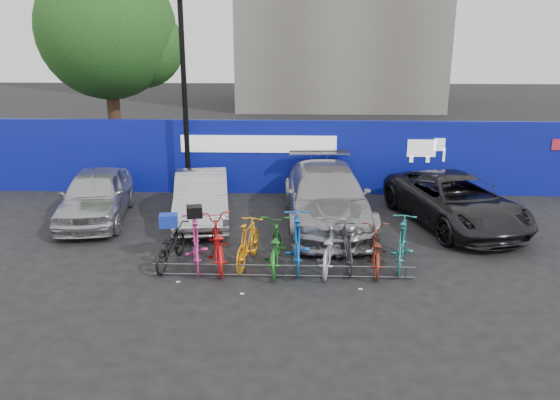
{
  "coord_description": "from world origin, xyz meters",
  "views": [
    {
      "loc": [
        0.33,
        -11.3,
        4.95
      ],
      "look_at": [
        -0.16,
        2.0,
        0.96
      ],
      "focal_mm": 35.0,
      "sensor_mm": 36.0,
      "label": 1
    }
  ],
  "objects_px": {
    "bike_1": "(196,242)",
    "bike_4": "(275,246)",
    "car_3": "(455,201)",
    "bike_8": "(375,250)",
    "bike_rack": "(283,271)",
    "bike_7": "(346,247)",
    "bike_0": "(170,246)",
    "tree": "(114,33)",
    "bike_5": "(297,241)",
    "bike_6": "(328,247)",
    "car_2": "(327,196)",
    "bike_9": "(402,242)",
    "car_1": "(202,197)",
    "bike_3": "(248,243)",
    "bike_2": "(217,243)",
    "lamppost": "(184,94)",
    "car_0": "(96,195)"
  },
  "relations": [
    {
      "from": "bike_4",
      "to": "bike_7",
      "type": "distance_m",
      "value": 1.59
    },
    {
      "from": "bike_4",
      "to": "bike_5",
      "type": "xyz_separation_m",
      "value": [
        0.49,
        0.11,
        0.1
      ]
    },
    {
      "from": "bike_0",
      "to": "bike_7",
      "type": "distance_m",
      "value": 3.94
    },
    {
      "from": "bike_rack",
      "to": "bike_1",
      "type": "xyz_separation_m",
      "value": [
        -1.96,
        0.57,
        0.42
      ]
    },
    {
      "from": "bike_3",
      "to": "bike_4",
      "type": "bearing_deg",
      "value": 176.24
    },
    {
      "from": "car_3",
      "to": "bike_2",
      "type": "xyz_separation_m",
      "value": [
        -6.05,
        -2.99,
        -0.14
      ]
    },
    {
      "from": "car_1",
      "to": "bike_3",
      "type": "bearing_deg",
      "value": -71.68
    },
    {
      "from": "bike_2",
      "to": "bike_6",
      "type": "distance_m",
      "value": 2.48
    },
    {
      "from": "car_2",
      "to": "bike_4",
      "type": "bearing_deg",
      "value": -115.9
    },
    {
      "from": "bike_5",
      "to": "bike_9",
      "type": "height_order",
      "value": "bike_5"
    },
    {
      "from": "lamppost",
      "to": "bike_0",
      "type": "distance_m",
      "value": 6.12
    },
    {
      "from": "bike_0",
      "to": "lamppost",
      "type": "bearing_deg",
      "value": -76.14
    },
    {
      "from": "car_1",
      "to": "bike_6",
      "type": "relative_size",
      "value": 2.1
    },
    {
      "from": "car_0",
      "to": "car_1",
      "type": "xyz_separation_m",
      "value": [
        2.96,
        0.04,
        -0.04
      ]
    },
    {
      "from": "tree",
      "to": "bike_5",
      "type": "height_order",
      "value": "tree"
    },
    {
      "from": "lamppost",
      "to": "car_0",
      "type": "bearing_deg",
      "value": -132.94
    },
    {
      "from": "tree",
      "to": "bike_3",
      "type": "distance_m",
      "value": 12.49
    },
    {
      "from": "car_3",
      "to": "bike_8",
      "type": "relative_size",
      "value": 2.8
    },
    {
      "from": "car_1",
      "to": "bike_3",
      "type": "distance_m",
      "value": 3.44
    },
    {
      "from": "bike_5",
      "to": "car_3",
      "type": "bearing_deg",
      "value": -147.2
    },
    {
      "from": "bike_4",
      "to": "bike_5",
      "type": "relative_size",
      "value": 0.96
    },
    {
      "from": "bike_rack",
      "to": "bike_7",
      "type": "distance_m",
      "value": 1.55
    },
    {
      "from": "bike_9",
      "to": "bike_5",
      "type": "bearing_deg",
      "value": 15.89
    },
    {
      "from": "bike_1",
      "to": "bike_5",
      "type": "xyz_separation_m",
      "value": [
        2.25,
        0.06,
        0.04
      ]
    },
    {
      "from": "bike_rack",
      "to": "bike_0",
      "type": "distance_m",
      "value": 2.65
    },
    {
      "from": "bike_0",
      "to": "bike_4",
      "type": "bearing_deg",
      "value": -175.2
    },
    {
      "from": "bike_1",
      "to": "bike_8",
      "type": "height_order",
      "value": "bike_1"
    },
    {
      "from": "bike_rack",
      "to": "car_1",
      "type": "relative_size",
      "value": 1.38
    },
    {
      "from": "bike_5",
      "to": "bike_0",
      "type": "bearing_deg",
      "value": -1.81
    },
    {
      "from": "tree",
      "to": "bike_rack",
      "type": "xyz_separation_m",
      "value": [
        6.77,
        -10.66,
        -4.91
      ]
    },
    {
      "from": "car_3",
      "to": "bike_5",
      "type": "bearing_deg",
      "value": -160.56
    },
    {
      "from": "tree",
      "to": "bike_2",
      "type": "xyz_separation_m",
      "value": [
        5.28,
        -10.04,
        -4.53
      ]
    },
    {
      "from": "bike_rack",
      "to": "car_3",
      "type": "bearing_deg",
      "value": 38.43
    },
    {
      "from": "bike_0",
      "to": "bike_1",
      "type": "height_order",
      "value": "bike_1"
    },
    {
      "from": "tree",
      "to": "bike_9",
      "type": "xyz_separation_m",
      "value": [
        9.41,
        -9.94,
        -4.5
      ]
    },
    {
      "from": "car_2",
      "to": "bike_0",
      "type": "xyz_separation_m",
      "value": [
        -3.63,
        -2.97,
        -0.33
      ]
    },
    {
      "from": "bike_0",
      "to": "car_1",
      "type": "bearing_deg",
      "value": -86.16
    },
    {
      "from": "car_2",
      "to": "bike_7",
      "type": "bearing_deg",
      "value": -87.33
    },
    {
      "from": "bike_rack",
      "to": "car_1",
      "type": "bearing_deg",
      "value": 122.54
    },
    {
      "from": "bike_rack",
      "to": "bike_5",
      "type": "distance_m",
      "value": 0.82
    },
    {
      "from": "tree",
      "to": "bike_6",
      "type": "distance_m",
      "value": 13.55
    },
    {
      "from": "tree",
      "to": "bike_8",
      "type": "height_order",
      "value": "tree"
    },
    {
      "from": "tree",
      "to": "bike_rack",
      "type": "relative_size",
      "value": 1.39
    },
    {
      "from": "bike_5",
      "to": "bike_9",
      "type": "bearing_deg",
      "value": -179.87
    },
    {
      "from": "bike_5",
      "to": "bike_9",
      "type": "distance_m",
      "value": 2.34
    },
    {
      "from": "bike_3",
      "to": "bike_7",
      "type": "xyz_separation_m",
      "value": [
        2.19,
        -0.07,
        -0.03
      ]
    },
    {
      "from": "bike_1",
      "to": "bike_6",
      "type": "height_order",
      "value": "bike_1"
    },
    {
      "from": "car_3",
      "to": "car_0",
      "type": "bearing_deg",
      "value": 163.96
    },
    {
      "from": "bike_1",
      "to": "bike_4",
      "type": "distance_m",
      "value": 1.76
    },
    {
      "from": "bike_1",
      "to": "car_2",
      "type": "bearing_deg",
      "value": -147.85
    }
  ]
}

